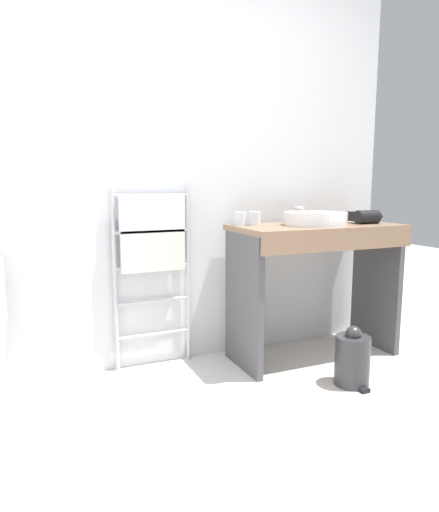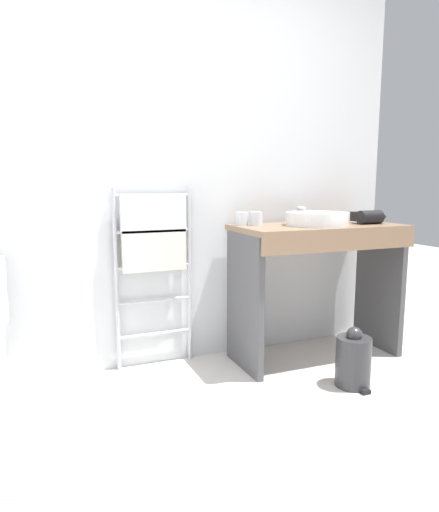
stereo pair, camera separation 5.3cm
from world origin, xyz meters
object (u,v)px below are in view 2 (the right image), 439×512
(towel_radiator, at_px, (154,243))
(cup_near_edge, at_px, (256,219))
(cup_near_wall, at_px, (242,219))
(hair_dryer, at_px, (370,217))
(sink_basin, at_px, (317,218))
(trash_bin, at_px, (353,360))

(towel_radiator, relative_size, cup_near_edge, 13.12)
(towel_radiator, distance_m, cup_near_edge, 0.66)
(cup_near_wall, relative_size, hair_dryer, 0.39)
(cup_near_wall, bearing_deg, sink_basin, -23.73)
(towel_radiator, xyz_separation_m, cup_near_wall, (0.55, -0.09, 0.14))
(trash_bin, bearing_deg, cup_near_edge, 119.58)
(towel_radiator, relative_size, hair_dryer, 5.17)
(cup_near_wall, bearing_deg, cup_near_edge, -27.71)
(trash_bin, bearing_deg, cup_near_wall, 123.30)
(hair_dryer, height_order, trash_bin, hair_dryer)
(towel_radiator, distance_m, cup_near_wall, 0.57)
(towel_radiator, distance_m, trash_bin, 1.35)
(towel_radiator, bearing_deg, cup_near_edge, -11.48)
(towel_radiator, bearing_deg, trash_bin, -36.51)
(hair_dryer, bearing_deg, cup_near_edge, 166.08)
(sink_basin, distance_m, hair_dryer, 0.39)
(towel_radiator, xyz_separation_m, sink_basin, (0.98, -0.28, 0.14))
(sink_basin, distance_m, cup_near_wall, 0.47)
(cup_near_wall, height_order, trash_bin, cup_near_wall)
(towel_radiator, distance_m, hair_dryer, 1.41)
(towel_radiator, height_order, trash_bin, towel_radiator)
(towel_radiator, height_order, hair_dryer, towel_radiator)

